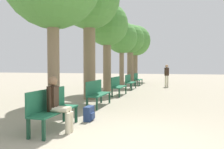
{
  "coord_description": "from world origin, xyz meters",
  "views": [
    {
      "loc": [
        0.81,
        -4.19,
        1.5
      ],
      "look_at": [
        -2.27,
        6.67,
        1.08
      ],
      "focal_mm": 35.0,
      "sensor_mm": 36.0,
      "label": 1
    }
  ],
  "objects_px": {
    "bench_row_1": "(97,92)",
    "backpack": "(89,114)",
    "tree_row_4": "(130,40)",
    "tree_row_5": "(135,41)",
    "bench_row_2": "(118,85)",
    "bench_row_0": "(52,106)",
    "tree_row_1": "(89,1)",
    "tree_row_3": "(122,38)",
    "bench_row_4": "(137,78)",
    "bench_row_3": "(130,81)",
    "pedestrian_near": "(167,74)",
    "person_seated": "(57,102)",
    "tree_row_2": "(107,26)"
  },
  "relations": [
    {
      "from": "pedestrian_near",
      "to": "bench_row_4",
      "type": "bearing_deg",
      "value": 159.52
    },
    {
      "from": "tree_row_5",
      "to": "backpack",
      "type": "bearing_deg",
      "value": -84.72
    },
    {
      "from": "bench_row_4",
      "to": "bench_row_1",
      "type": "bearing_deg",
      "value": -90.0
    },
    {
      "from": "tree_row_2",
      "to": "tree_row_1",
      "type": "bearing_deg",
      "value": -90.0
    },
    {
      "from": "bench_row_0",
      "to": "tree_row_3",
      "type": "relative_size",
      "value": 0.33
    },
    {
      "from": "bench_row_4",
      "to": "bench_row_3",
      "type": "bearing_deg",
      "value": -90.0
    },
    {
      "from": "bench_row_0",
      "to": "person_seated",
      "type": "height_order",
      "value": "person_seated"
    },
    {
      "from": "tree_row_1",
      "to": "tree_row_4",
      "type": "xyz_separation_m",
      "value": [
        0.0,
        9.71,
        -0.66
      ]
    },
    {
      "from": "bench_row_4",
      "to": "tree_row_1",
      "type": "bearing_deg",
      "value": -96.92
    },
    {
      "from": "tree_row_2",
      "to": "tree_row_5",
      "type": "distance_m",
      "value": 9.64
    },
    {
      "from": "bench_row_4",
      "to": "tree_row_1",
      "type": "xyz_separation_m",
      "value": [
        -0.95,
        -7.83,
        3.92
      ]
    },
    {
      "from": "tree_row_1",
      "to": "tree_row_5",
      "type": "distance_m",
      "value": 12.4
    },
    {
      "from": "tree_row_1",
      "to": "pedestrian_near",
      "type": "relative_size",
      "value": 3.67
    },
    {
      "from": "bench_row_2",
      "to": "pedestrian_near",
      "type": "bearing_deg",
      "value": 67.25
    },
    {
      "from": "bench_row_2",
      "to": "tree_row_5",
      "type": "relative_size",
      "value": 0.29
    },
    {
      "from": "bench_row_4",
      "to": "backpack",
      "type": "bearing_deg",
      "value": -87.32
    },
    {
      "from": "tree_row_3",
      "to": "tree_row_5",
      "type": "height_order",
      "value": "tree_row_5"
    },
    {
      "from": "tree_row_3",
      "to": "bench_row_0",
      "type": "bearing_deg",
      "value": -85.17
    },
    {
      "from": "bench_row_1",
      "to": "pedestrian_near",
      "type": "xyz_separation_m",
      "value": [
        2.29,
        8.62,
        0.38
      ]
    },
    {
      "from": "bench_row_1",
      "to": "person_seated",
      "type": "distance_m",
      "value": 3.3
    },
    {
      "from": "bench_row_4",
      "to": "person_seated",
      "type": "distance_m",
      "value": 12.77
    },
    {
      "from": "bench_row_2",
      "to": "person_seated",
      "type": "bearing_deg",
      "value": -87.91
    },
    {
      "from": "tree_row_4",
      "to": "pedestrian_near",
      "type": "xyz_separation_m",
      "value": [
        3.24,
        -2.74,
        -2.87
      ]
    },
    {
      "from": "bench_row_1",
      "to": "backpack",
      "type": "xyz_separation_m",
      "value": [
        0.54,
        -2.13,
        -0.36
      ]
    },
    {
      "from": "tree_row_2",
      "to": "tree_row_4",
      "type": "height_order",
      "value": "tree_row_4"
    },
    {
      "from": "backpack",
      "to": "tree_row_1",
      "type": "bearing_deg",
      "value": 111.55
    },
    {
      "from": "bench_row_4",
      "to": "bench_row_2",
      "type": "bearing_deg",
      "value": -90.0
    },
    {
      "from": "bench_row_1",
      "to": "person_seated",
      "type": "xyz_separation_m",
      "value": [
        0.24,
        -3.29,
        0.13
      ]
    },
    {
      "from": "bench_row_3",
      "to": "pedestrian_near",
      "type": "relative_size",
      "value": 0.98
    },
    {
      "from": "tree_row_4",
      "to": "person_seated",
      "type": "bearing_deg",
      "value": -85.37
    },
    {
      "from": "tree_row_3",
      "to": "tree_row_4",
      "type": "relative_size",
      "value": 0.92
    },
    {
      "from": "bench_row_4",
      "to": "tree_row_2",
      "type": "distance_m",
      "value": 6.11
    },
    {
      "from": "bench_row_3",
      "to": "tree_row_5",
      "type": "bearing_deg",
      "value": 97.01
    },
    {
      "from": "tree_row_3",
      "to": "tree_row_5",
      "type": "distance_m",
      "value": 5.97
    },
    {
      "from": "tree_row_1",
      "to": "backpack",
      "type": "bearing_deg",
      "value": -68.45
    },
    {
      "from": "tree_row_3",
      "to": "pedestrian_near",
      "type": "relative_size",
      "value": 2.93
    },
    {
      "from": "bench_row_2",
      "to": "backpack",
      "type": "bearing_deg",
      "value": -84.13
    },
    {
      "from": "bench_row_1",
      "to": "bench_row_4",
      "type": "xyz_separation_m",
      "value": [
        0.0,
        9.47,
        0.0
      ]
    },
    {
      "from": "tree_row_4",
      "to": "tree_row_5",
      "type": "relative_size",
      "value": 0.93
    },
    {
      "from": "bench_row_4",
      "to": "bench_row_0",
      "type": "bearing_deg",
      "value": -90.0
    },
    {
      "from": "bench_row_2",
      "to": "pedestrian_near",
      "type": "relative_size",
      "value": 0.98
    },
    {
      "from": "tree_row_2",
      "to": "person_seated",
      "type": "distance_m",
      "value": 8.39
    },
    {
      "from": "person_seated",
      "to": "backpack",
      "type": "height_order",
      "value": "person_seated"
    },
    {
      "from": "bench_row_1",
      "to": "tree_row_2",
      "type": "xyz_separation_m",
      "value": [
        -0.95,
        4.4,
        3.26
      ]
    },
    {
      "from": "tree_row_1",
      "to": "tree_row_2",
      "type": "distance_m",
      "value": 2.83
    },
    {
      "from": "bench_row_3",
      "to": "tree_row_1",
      "type": "bearing_deg",
      "value": -101.51
    },
    {
      "from": "bench_row_0",
      "to": "bench_row_3",
      "type": "relative_size",
      "value": 1.0
    },
    {
      "from": "bench_row_0",
      "to": "tree_row_1",
      "type": "xyz_separation_m",
      "value": [
        -0.95,
        4.81,
        3.92
      ]
    },
    {
      "from": "tree_row_2",
      "to": "backpack",
      "type": "height_order",
      "value": "tree_row_2"
    },
    {
      "from": "tree_row_1",
      "to": "backpack",
      "type": "xyz_separation_m",
      "value": [
        1.49,
        -3.78,
        -4.27
      ]
    }
  ]
}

